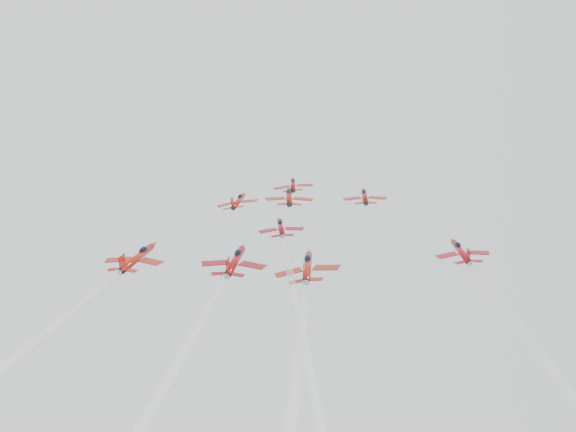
{
  "coord_description": "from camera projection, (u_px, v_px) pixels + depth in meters",
  "views": [
    {
      "loc": [
        11.59,
        -114.75,
        103.79
      ],
      "look_at": [
        0.0,
        2.0,
        137.65
      ],
      "focal_mm": 40.0,
      "sensor_mm": 36.0,
      "label": 1
    }
  ],
  "objects": [
    {
      "name": "jet_lead",
      "position": [
        293.0,
        184.0,
        146.21
      ],
      "size": [
        9.25,
        11.61,
        8.16
      ],
      "rotation": [
        0.59,
        -0.09,
        0.03
      ],
      "color": "#A0100F"
    },
    {
      "name": "jet_row2_left",
      "position": [
        239.0,
        201.0,
        135.97
      ],
      "size": [
        9.12,
        11.45,
        8.04
      ],
      "rotation": [
        0.59,
        -0.08,
        -0.14
      ],
      "color": "#AA1310"
    },
    {
      "name": "jet_row2_center",
      "position": [
        289.0,
        196.0,
        136.85
      ],
      "size": [
        10.46,
        13.12,
        9.22
      ],
      "rotation": [
        0.59,
        0.01,
        0.12
      ],
      "color": "#A81D10"
    },
    {
      "name": "jet_row2_right",
      "position": [
        365.0,
        196.0,
        133.98
      ],
      "size": [
        9.11,
        11.43,
        8.03
      ],
      "rotation": [
        0.59,
        -0.0,
        0.02
      ],
      "color": "#A4180F"
    },
    {
      "name": "jet_center",
      "position": [
        250.0,
        336.0,
        78.49
      ],
      "size": [
        8.48,
        77.18,
        52.19
      ],
      "rotation": [
        0.59,
        -0.09,
        0.13
      ],
      "color": "maroon"
    },
    {
      "name": "jet_rear_farright",
      "position": [
        535.0,
        404.0,
        62.03
      ],
      "size": [
        8.53,
        77.71,
        52.55
      ],
      "rotation": [
        0.59,
        -0.08,
        0.06
      ],
      "color": "#AF101B"
    }
  ]
}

